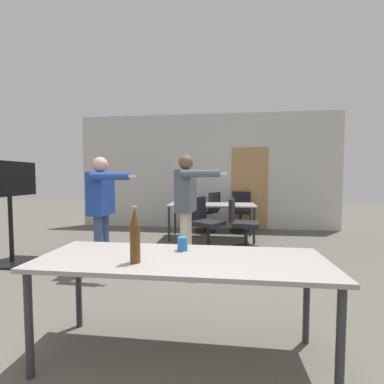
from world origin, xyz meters
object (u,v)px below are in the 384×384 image
(person_right_polo, at_px, (187,199))
(office_chair_side_rolled, at_px, (241,213))
(drink_cup, at_px, (182,244))
(office_chair_near_pushed, at_px, (205,225))
(office_chair_far_left, at_px, (208,213))
(beer_bottle, at_px, (135,236))
(office_chair_far_right, at_px, (242,226))
(person_near_casual, at_px, (102,202))
(tv_screen, at_px, (10,201))

(person_right_polo, xyz_separation_m, office_chair_side_rolled, (0.98, 2.49, -0.53))
(office_chair_side_rolled, bearing_deg, drink_cup, 88.98)
(office_chair_near_pushed, xyz_separation_m, office_chair_side_rolled, (0.76, 1.68, 0.01))
(person_right_polo, relative_size, drink_cup, 15.63)
(office_chair_far_left, distance_m, beer_bottle, 4.51)
(office_chair_far_left, xyz_separation_m, office_chair_far_right, (0.69, -1.39, -0.03))
(person_near_casual, distance_m, office_chair_near_pushed, 1.87)
(person_right_polo, bearing_deg, person_near_casual, -68.53)
(beer_bottle, bearing_deg, office_chair_side_rolled, 77.53)
(office_chair_far_right, height_order, beer_bottle, beer_bottle)
(beer_bottle, bearing_deg, tv_screen, 144.21)
(office_chair_far_left, distance_m, drink_cup, 4.18)
(tv_screen, xyz_separation_m, office_chair_far_right, (3.54, 1.22, -0.53))
(person_near_casual, height_order, drink_cup, person_near_casual)
(office_chair_near_pushed, bearing_deg, beer_bottle, 29.20)
(office_chair_near_pushed, bearing_deg, office_chair_far_left, -144.53)
(person_right_polo, xyz_separation_m, office_chair_near_pushed, (0.22, 0.82, -0.54))
(tv_screen, relative_size, person_right_polo, 0.95)
(person_right_polo, bearing_deg, office_chair_far_left, -177.86)
(office_chair_far_right, bearing_deg, office_chair_near_pushed, -70.28)
(person_right_polo, xyz_separation_m, beer_bottle, (-0.05, -2.16, -0.07))
(office_chair_far_left, bearing_deg, beer_bottle, -152.93)
(tv_screen, distance_m, person_right_polo, 2.66)
(office_chair_side_rolled, distance_m, drink_cup, 4.42)
(office_chair_side_rolled, height_order, drink_cup, office_chair_side_rolled)
(person_near_casual, height_order, office_chair_far_right, person_near_casual)
(person_right_polo, relative_size, office_chair_far_left, 1.72)
(tv_screen, relative_size, office_chair_far_left, 1.63)
(beer_bottle, bearing_deg, office_chair_far_right, 73.10)
(office_chair_far_right, relative_size, drink_cup, 8.73)
(office_chair_far_right, bearing_deg, person_near_casual, -49.30)
(office_chair_near_pushed, distance_m, beer_bottle, 3.02)
(person_near_casual, distance_m, office_chair_far_left, 3.01)
(person_near_casual, bearing_deg, person_right_polo, 106.54)
(beer_bottle, xyz_separation_m, drink_cup, (0.27, 0.31, -0.13))
(office_chair_near_pushed, bearing_deg, person_right_polo, 19.26)
(office_chair_far_right, distance_m, beer_bottle, 3.27)
(office_chair_far_left, height_order, drink_cup, office_chair_far_left)
(tv_screen, distance_m, office_chair_side_rolled, 4.60)
(office_chair_far_right, xyz_separation_m, office_chair_side_rolled, (0.09, 1.56, 0.03))
(tv_screen, bearing_deg, person_near_casual, -90.91)
(office_chair_side_rolled, relative_size, beer_bottle, 2.53)
(tv_screen, relative_size, beer_bottle, 4.12)
(tv_screen, distance_m, office_chair_near_pushed, 3.11)
(tv_screen, bearing_deg, office_chair_near_pushed, -69.04)
(office_chair_far_right, distance_m, office_chair_side_rolled, 1.57)
(beer_bottle, distance_m, drink_cup, 0.43)
(person_near_casual, height_order, office_chair_near_pushed, person_near_casual)
(tv_screen, xyz_separation_m, drink_cup, (2.87, -1.56, -0.16))
(office_chair_far_right, height_order, drink_cup, office_chair_far_right)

